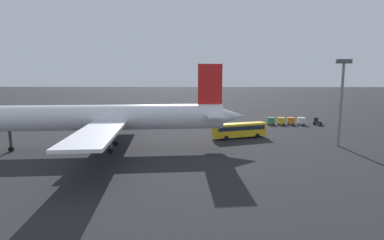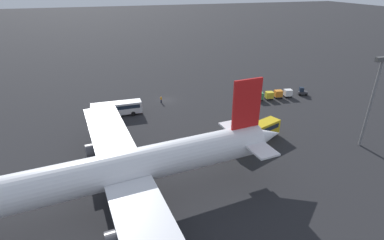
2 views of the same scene
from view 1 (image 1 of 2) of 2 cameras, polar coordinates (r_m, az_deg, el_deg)
The scene contains 11 objects.
ground_plane at distance 92.28m, azimuth -0.05°, elevation -0.13°, with size 600.00×600.00×0.00m, color #232326.
airplane at distance 57.39m, azimuth -16.56°, elevation 0.37°, with size 53.82×46.90×15.84m.
shuttle_bus_near at distance 87.49m, azimuth -8.62°, elevation 0.54°, with size 11.14×3.14×3.07m.
shuttle_bus_far at distance 66.78m, azimuth 9.02°, elevation -1.75°, with size 12.32×6.62×3.32m.
baggage_tug at distance 91.56m, azimuth 22.72°, elevation -0.25°, with size 2.73×2.38×2.10m.
worker_person at distance 90.95m, azimuth -1.16°, elevation 0.30°, with size 0.38×0.38×1.74m.
cargo_cart_white at distance 89.72m, azimuth 20.07°, elevation -0.11°, with size 2.25×1.99×2.06m.
cargo_cart_orange at distance 89.03m, azimuth 18.32°, elevation -0.08°, with size 2.25×1.99×2.06m.
cargo_cart_yellow at distance 87.99m, azimuth 16.63°, elevation -0.11°, with size 2.25×1.99×2.06m.
cargo_cart_green at distance 87.55m, azimuth 14.81°, elevation -0.07°, with size 2.25×1.99×2.06m.
light_pole at distance 64.28m, azimuth 26.64°, elevation 4.59°, with size 2.80×0.70×16.75m.
Camera 1 is at (-1.88, 91.26, 13.52)m, focal length 28.00 mm.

